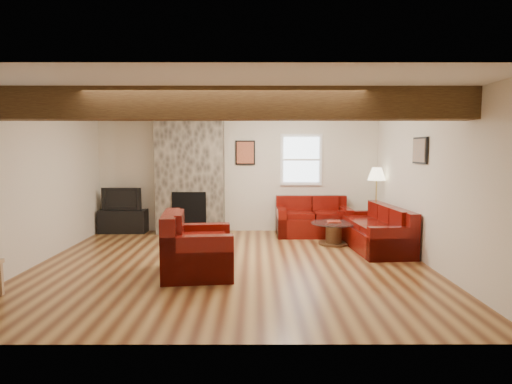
# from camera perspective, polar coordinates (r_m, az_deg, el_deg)

# --- Properties ---
(room) EXTENTS (8.00, 8.00, 8.00)m
(room) POSITION_cam_1_polar(r_m,az_deg,el_deg) (6.50, -3.31, 1.14)
(room) COLOR #5A2F18
(room) RESTS_ON ground
(floor) EXTENTS (6.00, 6.00, 0.00)m
(floor) POSITION_cam_1_polar(r_m,az_deg,el_deg) (6.72, -3.25, -9.56)
(floor) COLOR #5A2F18
(floor) RESTS_ON ground
(oak_beam) EXTENTS (6.00, 0.36, 0.38)m
(oak_beam) POSITION_cam_1_polar(r_m,az_deg,el_deg) (5.26, -4.15, 11.63)
(oak_beam) COLOR #321D0F
(oak_beam) RESTS_ON room
(chimney_breast) EXTENTS (1.40, 0.67, 2.50)m
(chimney_breast) POSITION_cam_1_polar(r_m,az_deg,el_deg) (9.08, -8.74, 2.17)
(chimney_breast) COLOR #39332C
(chimney_breast) RESTS_ON floor
(back_window) EXTENTS (0.90, 0.08, 1.10)m
(back_window) POSITION_cam_1_polar(r_m,az_deg,el_deg) (9.24, 6.05, 4.31)
(back_window) COLOR white
(back_window) RESTS_ON room
(ceiling_dome) EXTENTS (0.40, 0.40, 0.18)m
(ceiling_dome) POSITION_cam_1_polar(r_m,az_deg,el_deg) (7.42, 4.12, 10.89)
(ceiling_dome) COLOR white
(ceiling_dome) RESTS_ON room
(artwork_back) EXTENTS (0.42, 0.06, 0.52)m
(artwork_back) POSITION_cam_1_polar(r_m,az_deg,el_deg) (9.18, -1.44, 5.27)
(artwork_back) COLOR black
(artwork_back) RESTS_ON room
(artwork_right) EXTENTS (0.06, 0.55, 0.42)m
(artwork_right) POSITION_cam_1_polar(r_m,az_deg,el_deg) (7.25, 20.97, 5.19)
(artwork_right) COLOR black
(artwork_right) RESTS_ON room
(sofa_three) EXTENTS (0.97, 2.01, 0.76)m
(sofa_three) POSITION_cam_1_polar(r_m,az_deg,el_deg) (7.95, 15.38, -4.57)
(sofa_three) COLOR #410504
(sofa_three) RESTS_ON floor
(loveseat) EXTENTS (1.50, 0.87, 0.79)m
(loveseat) POSITION_cam_1_polar(r_m,az_deg,el_deg) (8.89, 7.62, -3.23)
(loveseat) COLOR #410504
(loveseat) RESTS_ON floor
(armchair_red) EXTENTS (1.07, 1.19, 0.88)m
(armchair_red) POSITION_cam_1_polar(r_m,az_deg,el_deg) (6.14, -7.78, -6.81)
(armchair_red) COLOR #410504
(armchair_red) RESTS_ON floor
(coffee_table) EXTENTS (0.84, 0.84, 0.44)m
(coffee_table) POSITION_cam_1_polar(r_m,az_deg,el_deg) (8.14, 10.32, -5.46)
(coffee_table) COLOR #422915
(coffee_table) RESTS_ON floor
(tv_cabinet) EXTENTS (0.98, 0.39, 0.49)m
(tv_cabinet) POSITION_cam_1_polar(r_m,az_deg,el_deg) (9.55, -17.27, -3.74)
(tv_cabinet) COLOR black
(tv_cabinet) RESTS_ON floor
(television) EXTENTS (0.83, 0.11, 0.48)m
(television) POSITION_cam_1_polar(r_m,az_deg,el_deg) (9.49, -17.35, -0.85)
(television) COLOR black
(television) RESTS_ON tv_cabinet
(floor_lamp) EXTENTS (0.36, 0.36, 1.41)m
(floor_lamp) POSITION_cam_1_polar(r_m,az_deg,el_deg) (8.90, 15.79, 1.84)
(floor_lamp) COLOR tan
(floor_lamp) RESTS_ON floor
(coal_bucket) EXTENTS (0.33, 0.33, 0.31)m
(coal_bucket) POSITION_cam_1_polar(r_m,az_deg,el_deg) (8.35, -5.49, -5.46)
(coal_bucket) COLOR slate
(coal_bucket) RESTS_ON floor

